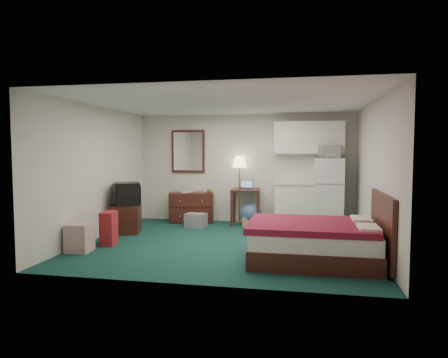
% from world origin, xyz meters
% --- Properties ---
extents(floor, '(5.00, 4.50, 0.01)m').
position_xyz_m(floor, '(0.00, 0.00, 0.00)').
color(floor, black).
rests_on(floor, ground).
extents(ceiling, '(5.00, 4.50, 0.01)m').
position_xyz_m(ceiling, '(0.00, 0.00, 2.50)').
color(ceiling, silver).
rests_on(ceiling, walls).
extents(walls, '(5.01, 4.51, 2.50)m').
position_xyz_m(walls, '(0.00, 0.00, 1.25)').
color(walls, silver).
rests_on(walls, floor).
extents(mirror, '(0.80, 0.06, 1.00)m').
position_xyz_m(mirror, '(-1.35, 2.22, 1.65)').
color(mirror, white).
rests_on(mirror, walls).
extents(upper_cabinets, '(1.50, 0.35, 0.70)m').
position_xyz_m(upper_cabinets, '(1.45, 2.08, 1.95)').
color(upper_cabinets, white).
rests_on(upper_cabinets, walls).
extents(headboard, '(0.06, 1.56, 1.00)m').
position_xyz_m(headboard, '(2.46, -0.89, 0.55)').
color(headboard, black).
rests_on(headboard, walls).
extents(dresser, '(1.10, 0.68, 0.69)m').
position_xyz_m(dresser, '(-1.21, 1.98, 0.35)').
color(dresser, black).
rests_on(dresser, floor).
extents(floor_lamp, '(0.42, 0.42, 1.54)m').
position_xyz_m(floor_lamp, '(-0.09, 2.05, 0.77)').
color(floor_lamp, '#CA9148').
rests_on(floor_lamp, floor).
extents(desk, '(0.68, 0.68, 0.80)m').
position_xyz_m(desk, '(0.07, 1.93, 0.40)').
color(desk, black).
rests_on(desk, floor).
extents(exercise_ball, '(0.59, 0.59, 0.50)m').
position_xyz_m(exercise_ball, '(0.21, 1.82, 0.25)').
color(exercise_ball, '#344E73').
rests_on(exercise_ball, floor).
extents(kitchen_counter, '(0.91, 0.73, 0.93)m').
position_xyz_m(kitchen_counter, '(1.14, 1.91, 0.47)').
color(kitchen_counter, white).
rests_on(kitchen_counter, floor).
extents(fridge, '(0.69, 0.69, 1.51)m').
position_xyz_m(fridge, '(1.91, 1.88, 0.75)').
color(fridge, silver).
rests_on(fridge, floor).
extents(bed, '(1.84, 1.43, 0.59)m').
position_xyz_m(bed, '(1.48, -0.89, 0.29)').
color(bed, maroon).
rests_on(bed, floor).
extents(tv_stand, '(0.71, 0.75, 0.57)m').
position_xyz_m(tv_stand, '(-2.20, 0.56, 0.29)').
color(tv_stand, black).
rests_on(tv_stand, floor).
extents(suitcase, '(0.28, 0.39, 0.59)m').
position_xyz_m(suitcase, '(-2.03, -0.49, 0.29)').
color(suitcase, maroon).
rests_on(suitcase, floor).
extents(retail_box, '(0.40, 0.40, 0.47)m').
position_xyz_m(retail_box, '(-2.28, -1.03, 0.23)').
color(retail_box, silver).
rests_on(retail_box, floor).
extents(file_bin, '(0.48, 0.39, 0.30)m').
position_xyz_m(file_bin, '(-0.94, 1.38, 0.15)').
color(file_bin, gray).
rests_on(file_bin, floor).
extents(cardboard_box_a, '(0.27, 0.24, 0.21)m').
position_xyz_m(cardboard_box_a, '(0.15, 1.70, 0.10)').
color(cardboard_box_a, '#846D53').
rests_on(cardboard_box_a, floor).
extents(cardboard_box_b, '(0.26, 0.29, 0.26)m').
position_xyz_m(cardboard_box_b, '(0.52, 1.34, 0.13)').
color(cardboard_box_b, '#846D53').
rests_on(cardboard_box_b, floor).
extents(laptop, '(0.31, 0.26, 0.20)m').
position_xyz_m(laptop, '(0.08, 1.91, 0.90)').
color(laptop, black).
rests_on(laptop, desk).
extents(crt_tv, '(0.68, 0.70, 0.45)m').
position_xyz_m(crt_tv, '(-2.15, 0.55, 0.80)').
color(crt_tv, black).
rests_on(crt_tv, tv_stand).
extents(microwave, '(0.53, 0.35, 0.33)m').
position_xyz_m(microwave, '(1.90, 1.87, 1.67)').
color(microwave, silver).
rests_on(microwave, fridge).
extents(book_a, '(0.14, 0.09, 0.21)m').
position_xyz_m(book_a, '(-1.41, 1.84, 0.80)').
color(book_a, '#846D53').
rests_on(book_a, dresser).
extents(book_b, '(0.19, 0.04, 0.25)m').
position_xyz_m(book_b, '(-1.36, 1.98, 0.82)').
color(book_b, '#846D53').
rests_on(book_b, dresser).
extents(mug, '(0.14, 0.12, 0.11)m').
position_xyz_m(mug, '(-0.79, 2.00, 0.75)').
color(mug, '#458737').
rests_on(mug, dresser).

